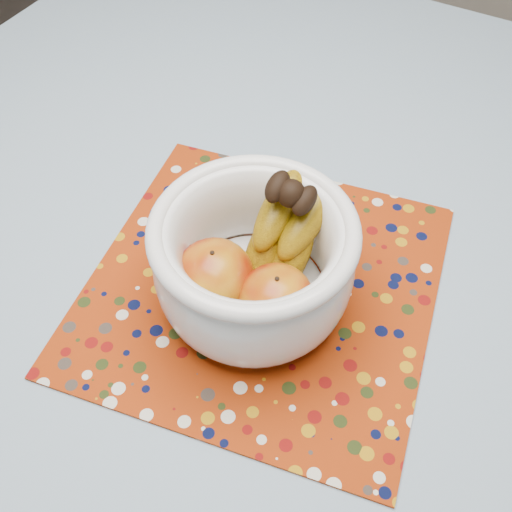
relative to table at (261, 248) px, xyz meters
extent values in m
plane|color=#2D2826|center=(0.00, 0.00, -0.67)|extent=(4.00, 4.00, 0.00)
cube|color=brown|center=(0.00, 0.00, 0.06)|extent=(1.20, 1.20, 0.04)
cylinder|color=brown|center=(-0.53, 0.53, -0.32)|extent=(0.06, 0.06, 0.71)
cube|color=#5F849E|center=(0.00, 0.00, 0.08)|extent=(1.32, 1.32, 0.01)
cube|color=#8D2907|center=(0.07, -0.12, 0.09)|extent=(0.48, 0.48, 0.00)
cylinder|color=white|center=(0.07, -0.14, 0.10)|extent=(0.12, 0.12, 0.01)
cylinder|color=white|center=(0.07, -0.14, 0.11)|extent=(0.17, 0.17, 0.01)
torus|color=white|center=(0.07, -0.14, 0.22)|extent=(0.23, 0.23, 0.02)
ellipsoid|color=maroon|center=(0.03, -0.17, 0.16)|extent=(0.09, 0.09, 0.08)
ellipsoid|color=maroon|center=(0.11, -0.17, 0.15)|extent=(0.09, 0.09, 0.08)
sphere|color=black|center=(0.08, -0.09, 0.24)|extent=(0.03, 0.03, 0.03)
camera|label=1|loc=(0.27, -0.50, 0.70)|focal=42.00mm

